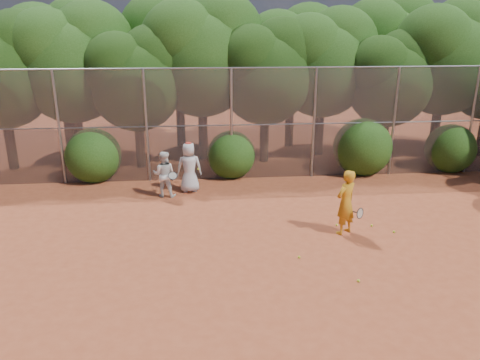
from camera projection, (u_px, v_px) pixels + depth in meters
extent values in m
plane|color=#983F22|center=(288.00, 252.00, 11.75)|extent=(80.00, 80.00, 0.00)
cylinder|color=gray|center=(59.00, 128.00, 16.20)|extent=(0.09, 0.09, 4.00)
cylinder|color=gray|center=(147.00, 127.00, 16.45)|extent=(0.09, 0.09, 4.00)
cylinder|color=gray|center=(231.00, 125.00, 16.70)|extent=(0.09, 0.09, 4.00)
cylinder|color=gray|center=(314.00, 124.00, 16.95)|extent=(0.09, 0.09, 4.00)
cylinder|color=gray|center=(394.00, 122.00, 17.20)|extent=(0.09, 0.09, 4.00)
cylinder|color=gray|center=(472.00, 121.00, 17.45)|extent=(0.09, 0.09, 4.00)
cylinder|color=gray|center=(260.00, 68.00, 16.15)|extent=(20.00, 0.05, 0.05)
cylinder|color=gray|center=(259.00, 125.00, 16.78)|extent=(20.00, 0.04, 0.04)
cube|color=slate|center=(259.00, 125.00, 16.78)|extent=(20.00, 0.02, 4.00)
cylinder|color=black|center=(10.00, 139.00, 18.14)|extent=(0.38, 0.38, 2.38)
sphere|color=black|center=(0.00, 78.00, 17.40)|extent=(3.81, 3.81, 3.81)
sphere|color=black|center=(21.00, 51.00, 17.52)|extent=(3.05, 3.05, 3.05)
cylinder|color=black|center=(79.00, 133.00, 18.80)|extent=(0.38, 0.38, 2.52)
sphere|color=#1D4110|center=(72.00, 70.00, 18.01)|extent=(4.03, 4.03, 4.03)
sphere|color=#1D4110|center=(92.00, 43.00, 18.14)|extent=(3.23, 3.23, 3.23)
sphere|color=#1D4110|center=(48.00, 49.00, 17.41)|extent=(3.02, 3.02, 3.02)
cylinder|color=black|center=(140.00, 140.00, 18.40)|extent=(0.36, 0.36, 2.17)
sphere|color=black|center=(136.00, 86.00, 17.72)|extent=(3.47, 3.47, 3.47)
sphere|color=black|center=(154.00, 61.00, 17.83)|extent=(2.78, 2.78, 2.78)
sphere|color=black|center=(117.00, 68.00, 17.21)|extent=(2.60, 2.60, 2.60)
cylinder|color=black|center=(203.00, 128.00, 19.47)|extent=(0.39, 0.39, 2.66)
sphere|color=#1D4110|center=(201.00, 63.00, 18.64)|extent=(4.26, 4.26, 4.26)
sphere|color=#1D4110|center=(222.00, 35.00, 18.78)|extent=(3.40, 3.40, 3.40)
sphere|color=#1D4110|center=(181.00, 42.00, 18.01)|extent=(3.19, 3.19, 3.19)
cylinder|color=black|center=(264.00, 134.00, 19.18)|extent=(0.37, 0.37, 2.27)
sphere|color=black|center=(265.00, 79.00, 18.47)|extent=(3.64, 3.64, 3.64)
sphere|color=black|center=(282.00, 54.00, 18.58)|extent=(2.91, 2.91, 2.91)
sphere|color=black|center=(250.00, 61.00, 17.92)|extent=(2.73, 2.73, 2.73)
cylinder|color=black|center=(319.00, 127.00, 20.11)|extent=(0.38, 0.38, 2.45)
sphere|color=#1D4110|center=(322.00, 70.00, 19.35)|extent=(3.92, 3.92, 3.92)
sphere|color=#1D4110|center=(340.00, 45.00, 19.47)|extent=(3.14, 3.14, 3.14)
sphere|color=#1D4110|center=(309.00, 51.00, 18.76)|extent=(2.94, 2.94, 2.94)
cylinder|color=black|center=(384.00, 135.00, 19.43)|extent=(0.36, 0.36, 2.10)
sphere|color=black|center=(389.00, 85.00, 18.77)|extent=(3.36, 3.36, 3.36)
sphere|color=black|center=(404.00, 63.00, 18.88)|extent=(2.69, 2.69, 2.69)
sphere|color=black|center=(379.00, 68.00, 18.27)|extent=(2.52, 2.52, 2.52)
cylinder|color=black|center=(436.00, 125.00, 20.13)|extent=(0.39, 0.39, 2.59)
sphere|color=#1D4110|center=(444.00, 65.00, 19.32)|extent=(4.14, 4.14, 4.14)
sphere|color=#1D4110|center=(461.00, 38.00, 19.45)|extent=(3.32, 3.32, 3.32)
sphere|color=#1D4110|center=(433.00, 44.00, 18.70)|extent=(3.11, 3.11, 3.11)
cylinder|color=black|center=(68.00, 121.00, 20.87)|extent=(0.39, 0.39, 2.62)
sphere|color=#1D4110|center=(61.00, 62.00, 20.05)|extent=(4.20, 4.20, 4.20)
sphere|color=#1D4110|center=(80.00, 36.00, 20.18)|extent=(3.36, 3.36, 3.36)
sphere|color=#1D4110|center=(38.00, 42.00, 19.43)|extent=(3.15, 3.15, 3.15)
cylinder|color=black|center=(180.00, 116.00, 21.45)|extent=(0.40, 0.40, 2.80)
sphere|color=#1D4110|center=(178.00, 55.00, 20.57)|extent=(4.48, 4.48, 4.48)
sphere|color=#1D4110|center=(198.00, 28.00, 20.71)|extent=(3.58, 3.58, 3.58)
sphere|color=#1D4110|center=(158.00, 34.00, 19.91)|extent=(3.36, 3.36, 3.36)
cylinder|color=black|center=(289.00, 119.00, 21.53)|extent=(0.38, 0.38, 2.52)
sphere|color=#1D4110|center=(291.00, 64.00, 20.74)|extent=(4.03, 4.03, 4.03)
sphere|color=#1D4110|center=(308.00, 40.00, 20.87)|extent=(3.23, 3.23, 3.23)
sphere|color=#1D4110|center=(277.00, 46.00, 20.14)|extent=(3.02, 3.02, 3.02)
cylinder|color=black|center=(380.00, 113.00, 22.43)|extent=(0.40, 0.40, 2.73)
sphere|color=#1D4110|center=(385.00, 56.00, 21.58)|extent=(4.37, 4.37, 4.37)
sphere|color=#1D4110|center=(402.00, 31.00, 21.72)|extent=(3.49, 3.49, 3.49)
sphere|color=#1D4110|center=(373.00, 36.00, 20.93)|extent=(3.28, 3.28, 3.28)
sphere|color=#1D4110|center=(93.00, 153.00, 16.89)|extent=(2.00, 2.00, 2.00)
sphere|color=#1D4110|center=(231.00, 153.00, 17.33)|extent=(1.80, 1.80, 1.80)
sphere|color=#1D4110|center=(363.00, 145.00, 17.68)|extent=(2.20, 2.20, 2.20)
sphere|color=#1D4110|center=(451.00, 146.00, 18.02)|extent=(1.90, 1.90, 1.90)
imported|color=orange|center=(346.00, 202.00, 12.53)|extent=(0.78, 0.73, 1.80)
torus|color=black|center=(360.00, 213.00, 12.45)|extent=(0.27, 0.22, 0.30)
cylinder|color=black|center=(353.00, 212.00, 12.61)|extent=(0.20, 0.24, 0.06)
imported|color=silver|center=(189.00, 167.00, 15.72)|extent=(0.87, 0.59, 1.71)
ellipsoid|color=#AE2518|center=(188.00, 144.00, 15.46)|extent=(0.22, 0.22, 0.13)
sphere|color=#C3D827|center=(198.00, 169.00, 15.56)|extent=(0.07, 0.07, 0.07)
imported|color=silver|center=(164.00, 174.00, 15.31)|extent=(0.82, 0.69, 1.53)
torus|color=black|center=(173.00, 176.00, 15.04)|extent=(0.33, 0.26, 0.24)
cylinder|color=black|center=(173.00, 179.00, 15.24)|extent=(0.06, 0.23, 0.22)
sphere|color=#C3D827|center=(372.00, 226.00, 13.20)|extent=(0.07, 0.07, 0.07)
sphere|color=#C3D827|center=(337.00, 225.00, 13.24)|extent=(0.07, 0.07, 0.07)
sphere|color=#C3D827|center=(358.00, 281.00, 10.37)|extent=(0.07, 0.07, 0.07)
sphere|color=#C3D827|center=(394.00, 232.00, 12.80)|extent=(0.07, 0.07, 0.07)
sphere|color=#C3D827|center=(299.00, 257.00, 11.41)|extent=(0.07, 0.07, 0.07)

